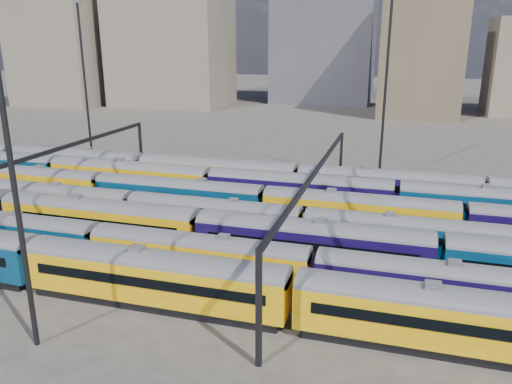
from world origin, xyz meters
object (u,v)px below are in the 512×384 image
(rake_1, at_px, (314,266))
(mast_2, at_px, (7,140))
(rake_2, at_px, (11,206))
(rake_0, at_px, (457,314))

(rake_1, distance_m, mast_2, 23.50)
(rake_1, bearing_deg, rake_2, 171.49)
(rake_1, bearing_deg, rake_0, -26.10)
(rake_1, height_order, mast_2, mast_2)
(rake_2, bearing_deg, rake_0, -12.92)
(mast_2, bearing_deg, rake_2, 134.58)
(mast_2, bearing_deg, rake_1, 35.78)
(rake_0, xyz_separation_m, mast_2, (-26.86, -7.00, 11.19))
(rake_0, bearing_deg, mast_2, -165.39)
(rake_0, xyz_separation_m, rake_1, (-10.20, 5.00, -0.26))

